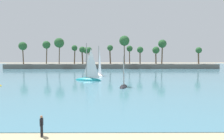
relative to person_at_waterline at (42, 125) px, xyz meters
The scene contains 6 objects.
sea 56.55m from the person_at_waterline, 84.35° to the left, with size 220.00×111.09×0.06m, color teal.
palm_headland 71.94m from the person_at_waterline, 86.52° to the left, with size 85.08×6.29×13.13m.
person_at_waterline is the anchor object (origin of this frame).
sailboat_near_shore 33.48m from the person_at_waterline, 89.63° to the left, with size 6.60×3.71×9.17m.
sailboat_mid_bay 43.99m from the person_at_waterline, 87.26° to the left, with size 3.55×6.37×8.85m.
sailboat_far_left 24.97m from the person_at_waterline, 72.07° to the left, with size 2.03×4.40×6.15m.
Camera 1 is at (-0.23, -7.62, 6.50)m, focal length 35.02 mm.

